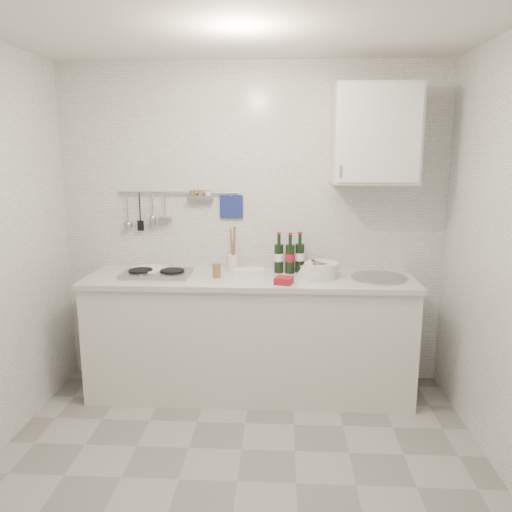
{
  "coord_description": "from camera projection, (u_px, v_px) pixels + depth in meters",
  "views": [
    {
      "loc": [
        0.24,
        -2.5,
        1.81
      ],
      "look_at": [
        0.06,
        0.9,
        1.12
      ],
      "focal_mm": 35.0,
      "sensor_mm": 36.0,
      "label": 1
    }
  ],
  "objects": [
    {
      "name": "counter",
      "position": [
        251.0,
        338.0,
        3.81
      ],
      "size": [
        2.44,
        0.64,
        0.96
      ],
      "color": "silver",
      "rests_on": "floor"
    },
    {
      "name": "jar_a",
      "position": [
        232.0,
        264.0,
        3.9
      ],
      "size": [
        0.07,
        0.07,
        0.1
      ],
      "rotation": [
        0.0,
        0.0,
        -0.26
      ],
      "color": "brown",
      "rests_on": "counter"
    },
    {
      "name": "butter_dish",
      "position": [
        249.0,
        273.0,
        3.68
      ],
      "size": [
        0.23,
        0.14,
        0.07
      ],
      "primitive_type": "cube",
      "rotation": [
        0.0,
        0.0,
        0.13
      ],
      "color": "white",
      "rests_on": "counter"
    },
    {
      "name": "strawberry_punnet",
      "position": [
        284.0,
        281.0,
        3.5
      ],
      "size": [
        0.14,
        0.14,
        0.05
      ],
      "primitive_type": "cube",
      "rotation": [
        0.0,
        0.0,
        -0.27
      ],
      "color": "#AC132C",
      "rests_on": "counter"
    },
    {
      "name": "jar_b",
      "position": [
        330.0,
        267.0,
        3.85
      ],
      "size": [
        0.06,
        0.06,
        0.08
      ],
      "rotation": [
        0.0,
        0.0,
        0.13
      ],
      "color": "brown",
      "rests_on": "counter"
    },
    {
      "name": "floor",
      "position": [
        237.0,
        481.0,
        2.82
      ],
      "size": [
        3.0,
        3.0,
        0.0
      ],
      "primitive_type": "plane",
      "color": "slate",
      "rests_on": "ground"
    },
    {
      "name": "plate_stack_sink",
      "position": [
        319.0,
        270.0,
        3.67
      ],
      "size": [
        0.31,
        0.3,
        0.12
      ],
      "rotation": [
        0.0,
        0.0,
        0.35
      ],
      "color": "white",
      "rests_on": "counter"
    },
    {
      "name": "wine_bottles",
      "position": [
        290.0,
        253.0,
        3.81
      ],
      "size": [
        0.23,
        0.12,
        0.31
      ],
      "rotation": [
        0.0,
        0.0,
        0.17
      ],
      "color": "black",
      "rests_on": "counter"
    },
    {
      "name": "jar_c",
      "position": [
        304.0,
        270.0,
        3.75
      ],
      "size": [
        0.06,
        0.06,
        0.07
      ],
      "rotation": [
        0.0,
        0.0,
        0.3
      ],
      "color": "brown",
      "rests_on": "counter"
    },
    {
      "name": "wall_cabinet",
      "position": [
        375.0,
        135.0,
        3.57
      ],
      "size": [
        0.6,
        0.38,
        0.7
      ],
      "color": "silver",
      "rests_on": "back_wall"
    },
    {
      "name": "utensil_crock",
      "position": [
        233.0,
        261.0,
        3.86
      ],
      "size": [
        0.09,
        0.09,
        0.35
      ],
      "rotation": [
        0.0,
        0.0,
        0.25
      ],
      "color": "white",
      "rests_on": "counter"
    },
    {
      "name": "back_wall",
      "position": [
        252.0,
        227.0,
        3.94
      ],
      "size": [
        3.0,
        0.02,
        2.5
      ],
      "primitive_type": "cube",
      "color": "silver",
      "rests_on": "floor"
    },
    {
      "name": "plate_stack_hob",
      "position": [
        147.0,
        270.0,
        3.82
      ],
      "size": [
        0.3,
        0.29,
        0.04
      ],
      "rotation": [
        0.0,
        0.0,
        0.16
      ],
      "color": "#5163B7",
      "rests_on": "counter"
    },
    {
      "name": "wall_rail",
      "position": [
        176.0,
        205.0,
        3.9
      ],
      "size": [
        0.98,
        0.09,
        0.34
      ],
      "color": "#93969B",
      "rests_on": "back_wall"
    },
    {
      "name": "jar_d",
      "position": [
        217.0,
        270.0,
        3.67
      ],
      "size": [
        0.06,
        0.06,
        0.11
      ],
      "rotation": [
        0.0,
        0.0,
        0.33
      ],
      "color": "brown",
      "rests_on": "counter"
    },
    {
      "name": "ceiling",
      "position": [
        233.0,
        4.0,
        2.32
      ],
      "size": [
        3.0,
        3.0,
        0.0
      ],
      "primitive_type": "plane",
      "rotation": [
        3.14,
        0.0,
        0.0
      ],
      "color": "silver",
      "rests_on": "back_wall"
    }
  ]
}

